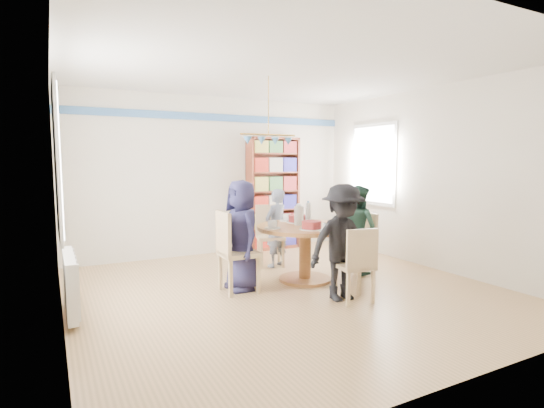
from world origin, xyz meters
TOP-DOWN VIEW (x-y plane):
  - ground at (0.00, 0.00)m, footprint 5.00×5.00m
  - room_shell at (-0.26, 0.87)m, footprint 5.00×5.00m
  - radiator at (-2.42, 0.30)m, footprint 0.12×1.00m
  - dining_table at (0.44, 0.28)m, footprint 1.30×1.30m
  - chair_left at (-0.62, 0.26)m, footprint 0.46×0.46m
  - chair_right at (1.49, 0.33)m, footprint 0.44×0.44m
  - chair_far at (0.44, 1.32)m, footprint 0.52×0.52m
  - chair_near at (0.48, -0.76)m, footprint 0.44×0.44m
  - person_left at (-0.46, 0.33)m, footprint 0.47×0.69m
  - person_right at (1.35, 0.30)m, footprint 0.54×0.66m
  - person_far at (0.46, 1.15)m, footprint 0.51×0.42m
  - person_near at (0.40, -0.59)m, footprint 0.89×0.53m
  - bookshelf at (1.05, 2.34)m, footprint 0.97×0.29m
  - tableware at (0.42, 0.31)m, footprint 1.20×1.20m

SIDE VIEW (x-z plane):
  - ground at x=0.00m, z-range 0.00..0.00m
  - radiator at x=-2.42m, z-range 0.05..0.65m
  - chair_right at x=1.49m, z-range 0.04..0.90m
  - chair_near at x=0.48m, z-range 0.04..0.91m
  - chair_far at x=0.44m, z-range 0.05..0.97m
  - chair_left at x=-0.62m, z-range 0.05..1.06m
  - dining_table at x=0.44m, z-range 0.18..0.93m
  - person_far at x=0.46m, z-range 0.00..1.19m
  - person_right at x=1.35m, z-range 0.00..1.26m
  - person_near at x=0.40m, z-range 0.00..1.35m
  - person_left at x=-0.46m, z-range 0.00..1.38m
  - tableware at x=0.42m, z-range 0.66..0.98m
  - bookshelf at x=1.05m, z-range -0.02..2.01m
  - room_shell at x=-0.26m, z-range -0.85..4.15m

